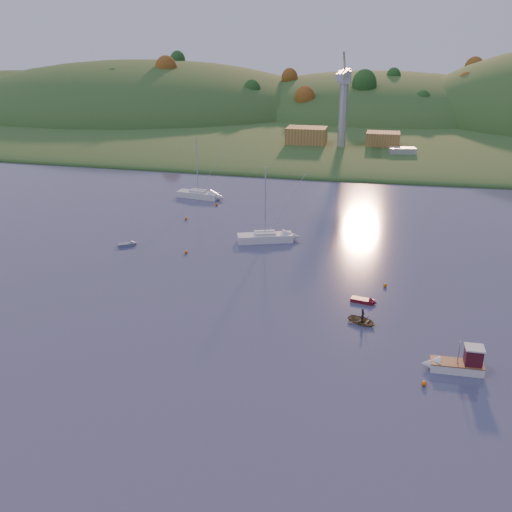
% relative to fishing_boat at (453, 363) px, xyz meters
% --- Properties ---
extents(ground, '(500.00, 500.00, 0.00)m').
position_rel_fishing_boat_xyz_m(ground, '(-21.62, -13.83, -0.83)').
color(ground, '#323652').
rests_on(ground, ground).
extents(far_shore, '(620.00, 220.00, 1.50)m').
position_rel_fishing_boat_xyz_m(far_shore, '(-21.62, 216.17, -0.83)').
color(far_shore, '#305221').
rests_on(far_shore, ground).
extents(shore_slope, '(640.00, 150.00, 7.00)m').
position_rel_fishing_boat_xyz_m(shore_slope, '(-21.62, 151.17, -0.83)').
color(shore_slope, '#305221').
rests_on(shore_slope, ground).
extents(hill_left_far, '(120.00, 100.00, 32.00)m').
position_rel_fishing_boat_xyz_m(hill_left_far, '(-181.62, 201.17, -0.83)').
color(hill_left_far, '#305221').
rests_on(hill_left_far, ground).
extents(hill_left, '(170.00, 140.00, 44.00)m').
position_rel_fishing_boat_xyz_m(hill_left, '(-111.62, 186.17, -0.83)').
color(hill_left, '#305221').
rests_on(hill_left, ground).
extents(hill_center, '(140.00, 120.00, 36.00)m').
position_rel_fishing_boat_xyz_m(hill_center, '(-11.62, 196.17, -0.83)').
color(hill_center, '#305221').
rests_on(hill_center, ground).
extents(hillside_trees, '(280.00, 50.00, 32.00)m').
position_rel_fishing_boat_xyz_m(hillside_trees, '(-21.62, 171.17, -0.83)').
color(hillside_trees, '#1A4A1C').
rests_on(hillside_trees, ground).
extents(wharf, '(42.00, 16.00, 2.40)m').
position_rel_fishing_boat_xyz_m(wharf, '(-16.62, 108.17, 0.37)').
color(wharf, slate).
rests_on(wharf, ground).
extents(shed_west, '(11.00, 8.00, 4.80)m').
position_rel_fishing_boat_xyz_m(shed_west, '(-29.62, 109.17, 3.97)').
color(shed_west, olive).
rests_on(shed_west, wharf).
extents(shed_east, '(9.00, 7.00, 4.00)m').
position_rel_fishing_boat_xyz_m(shed_east, '(-8.62, 110.17, 3.57)').
color(shed_east, olive).
rests_on(shed_east, wharf).
extents(dock_crane, '(3.20, 28.00, 20.30)m').
position_rel_fishing_boat_xyz_m(dock_crane, '(-19.62, 104.57, 16.35)').
color(dock_crane, '#B7B7BC').
rests_on(dock_crane, wharf).
extents(fishing_boat, '(5.90, 1.93, 3.74)m').
position_rel_fishing_boat_xyz_m(fishing_boat, '(0.00, 0.00, 0.00)').
color(fishing_boat, white).
rests_on(fishing_boat, ground).
extents(sailboat_near, '(9.13, 5.44, 12.15)m').
position_rel_fishing_boat_xyz_m(sailboat_near, '(-25.69, 33.17, -0.05)').
color(sailboat_near, white).
rests_on(sailboat_near, ground).
extents(sailboat_far, '(9.15, 4.14, 12.25)m').
position_rel_fishing_boat_xyz_m(sailboat_far, '(-44.46, 56.33, -0.05)').
color(sailboat_far, silver).
rests_on(sailboat_far, ground).
extents(canoe, '(4.07, 3.62, 0.70)m').
position_rel_fishing_boat_xyz_m(canoe, '(-9.11, 8.06, -0.48)').
color(canoe, olive).
rests_on(canoe, ground).
extents(paddler, '(0.59, 0.68, 1.57)m').
position_rel_fishing_boat_xyz_m(paddler, '(-9.11, 8.06, -0.04)').
color(paddler, black).
rests_on(paddler, ground).
extents(red_tender, '(3.40, 1.76, 1.10)m').
position_rel_fishing_boat_xyz_m(red_tender, '(-8.76, 13.62, -0.60)').
color(red_tender, '#590C16').
rests_on(red_tender, ground).
extents(grey_dinghy, '(3.12, 2.62, 1.13)m').
position_rel_fishing_boat_xyz_m(grey_dinghy, '(-46.04, 26.65, -0.60)').
color(grey_dinghy, slate).
rests_on(grey_dinghy, ground).
extents(work_vessel, '(16.42, 8.31, 4.03)m').
position_rel_fishing_boat_xyz_m(work_vessel, '(-3.45, 100.73, 0.61)').
color(work_vessel, '#505F69').
rests_on(work_vessel, ground).
extents(buoy_0, '(0.50, 0.50, 0.50)m').
position_rel_fishing_boat_xyz_m(buoy_0, '(-2.85, -3.34, -0.58)').
color(buoy_0, orange).
rests_on(buoy_0, ground).
extents(buoy_1, '(0.50, 0.50, 0.50)m').
position_rel_fishing_boat_xyz_m(buoy_1, '(-6.66, 19.07, -0.58)').
color(buoy_1, orange).
rests_on(buoy_1, ground).
extents(buoy_2, '(0.50, 0.50, 0.50)m').
position_rel_fishing_boat_xyz_m(buoy_2, '(-41.94, 41.51, -0.58)').
color(buoy_2, orange).
rests_on(buoy_2, ground).
extents(buoy_3, '(0.50, 0.50, 0.50)m').
position_rel_fishing_boat_xyz_m(buoy_3, '(-39.16, 51.57, -0.58)').
color(buoy_3, orange).
rests_on(buoy_3, ground).
extents(buoy_4, '(0.50, 0.50, 0.50)m').
position_rel_fishing_boat_xyz_m(buoy_4, '(-36.25, 25.11, -0.58)').
color(buoy_4, orange).
rests_on(buoy_4, ground).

